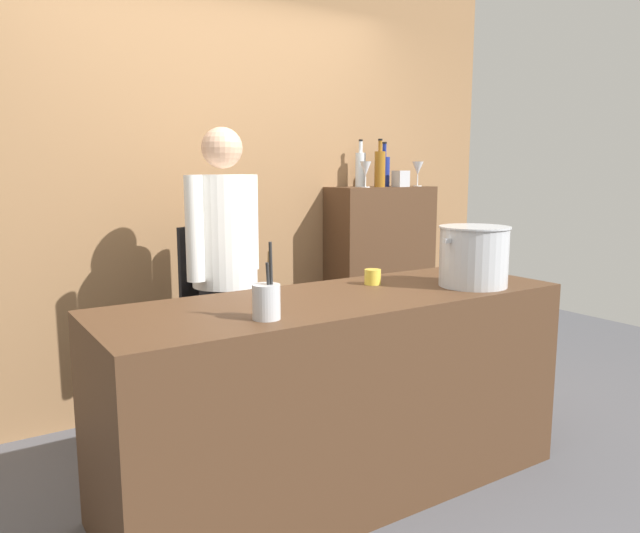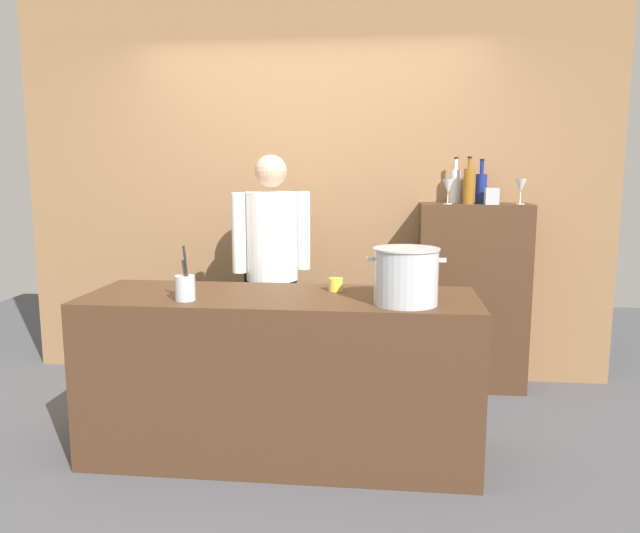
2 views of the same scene
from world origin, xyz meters
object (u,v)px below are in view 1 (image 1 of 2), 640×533
at_px(wine_bottle_amber, 380,168).
at_px(wine_glass_tall, 366,170).
at_px(stockpot_large, 474,256).
at_px(spice_tin_silver, 401,179).
at_px(chef, 224,262).
at_px(wine_bottle_clear, 360,169).
at_px(wine_bottle_cobalt, 384,170).
at_px(wine_glass_short, 418,169).
at_px(butter_jar, 373,277).
at_px(utensil_crock, 267,300).

relative_size(wine_bottle_amber, wine_glass_tall, 1.88).
relative_size(stockpot_large, spice_tin_silver, 3.54).
xyz_separation_m(chef, wine_bottle_clear, (1.23, 0.46, 0.49)).
bearing_deg(wine_bottle_cobalt, stockpot_large, -111.99).
distance_m(wine_glass_tall, wine_glass_short, 0.49).
relative_size(stockpot_large, butter_jar, 4.94).
height_order(chef, wine_glass_short, chef).
xyz_separation_m(butter_jar, wine_glass_short, (1.18, 1.00, 0.52)).
bearing_deg(chef, wine_bottle_cobalt, 170.77).
relative_size(chef, spice_tin_silver, 15.02).
xyz_separation_m(butter_jar, wine_bottle_amber, (0.83, 0.99, 0.52)).
bearing_deg(butter_jar, wine_glass_short, 40.39).
relative_size(chef, wine_bottle_clear, 5.19).
bearing_deg(wine_bottle_clear, wine_bottle_cobalt, -14.32).
xyz_separation_m(stockpot_large, wine_bottle_clear, (0.37, 1.40, 0.41)).
bearing_deg(wine_bottle_cobalt, wine_bottle_clear, 165.68).
bearing_deg(wine_bottle_amber, chef, -165.18).
bearing_deg(stockpot_large, spice_tin_silver, 64.11).
bearing_deg(chef, stockpot_large, 106.70).
bearing_deg(spice_tin_silver, wine_glass_short, 14.08).
bearing_deg(wine_bottle_cobalt, butter_jar, -130.90).
bearing_deg(butter_jar, utensil_crock, -156.29).
distance_m(wine_bottle_cobalt, wine_glass_short, 0.26).
height_order(wine_bottle_clear, wine_bottle_amber, wine_bottle_amber).
bearing_deg(wine_bottle_clear, butter_jar, -124.08).
bearing_deg(butter_jar, wine_bottle_clear, 55.92).
xyz_separation_m(chef, utensil_crock, (-0.27, -0.98, 0.00)).
bearing_deg(wine_glass_tall, wine_bottle_amber, 10.85).
bearing_deg(wine_glass_tall, spice_tin_silver, -3.36).
distance_m(utensil_crock, wine_bottle_amber, 2.12).
relative_size(wine_bottle_clear, wine_bottle_amber, 0.99).
relative_size(wine_bottle_cobalt, wine_bottle_amber, 0.95).
bearing_deg(wine_bottle_cobalt, spice_tin_silver, -64.21).
bearing_deg(spice_tin_silver, stockpot_large, -115.89).
bearing_deg(spice_tin_silver, wine_bottle_amber, 163.35).
xyz_separation_m(wine_bottle_cobalt, spice_tin_silver, (0.05, -0.11, -0.06)).
bearing_deg(wine_glass_tall, stockpot_large, -103.91).
height_order(utensil_crock, butter_jar, utensil_crock).
bearing_deg(wine_bottle_amber, stockpot_large, -109.45).
height_order(wine_bottle_cobalt, wine_bottle_amber, wine_bottle_amber).
height_order(stockpot_large, wine_bottle_clear, wine_bottle_clear).
height_order(stockpot_large, wine_bottle_amber, wine_bottle_amber).
height_order(wine_glass_tall, wine_glass_short, wine_glass_short).
bearing_deg(wine_glass_tall, wine_bottle_cobalt, 22.35).
bearing_deg(chef, wine_bottle_clear, 174.74).
bearing_deg(wine_glass_short, wine_bottle_clear, 165.83).
relative_size(wine_bottle_amber, wine_glass_short, 1.85).
distance_m(utensil_crock, butter_jar, 0.82).
xyz_separation_m(wine_bottle_cobalt, wine_glass_tall, (-0.24, -0.10, 0.01)).
bearing_deg(wine_bottle_amber, wine_bottle_clear, 124.88).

